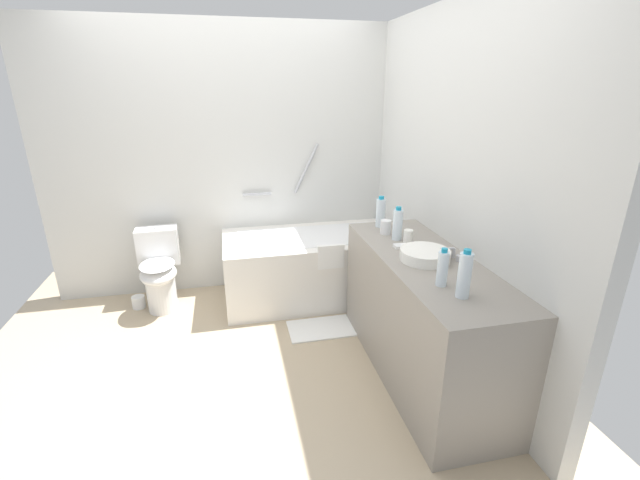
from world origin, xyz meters
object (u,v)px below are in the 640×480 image
(drinking_glass_0, at_px, (386,227))
(sink_basin, at_px, (425,255))
(bath_mat, at_px, (325,328))
(water_bottle_0, at_px, (464,275))
(toilet_paper_roll, at_px, (139,302))
(water_bottle_2, at_px, (443,268))
(bathtub, at_px, (309,264))
(toilet, at_px, (159,270))
(water_bottle_3, at_px, (398,224))
(sink_faucet, at_px, (452,253))
(drinking_glass_1, at_px, (408,237))
(water_bottle_1, at_px, (381,213))
(soap_dish, at_px, (401,246))

(drinking_glass_0, bearing_deg, sink_basin, -83.42)
(bath_mat, bearing_deg, drinking_glass_0, -18.81)
(water_bottle_0, height_order, toilet_paper_roll, water_bottle_0)
(water_bottle_2, xyz_separation_m, bath_mat, (-0.40, 1.00, -0.92))
(bathtub, xyz_separation_m, water_bottle_2, (0.41, -1.59, 0.61))
(toilet, distance_m, water_bottle_2, 2.44)
(drinking_glass_0, bearing_deg, water_bottle_3, -75.48)
(sink_faucet, relative_size, water_bottle_3, 0.65)
(water_bottle_2, relative_size, drinking_glass_1, 2.24)
(toilet_paper_roll, bearing_deg, water_bottle_3, -26.05)
(bathtub, bearing_deg, water_bottle_1, -52.07)
(drinking_glass_0, distance_m, soap_dish, 0.29)
(soap_dish, xyz_separation_m, bath_mat, (-0.41, 0.42, -0.83))
(water_bottle_0, xyz_separation_m, drinking_glass_1, (0.05, 0.79, -0.07))
(sink_faucet, bearing_deg, water_bottle_3, 118.43)
(drinking_glass_1, distance_m, bath_mat, 1.05)
(drinking_glass_0, height_order, soap_dish, drinking_glass_0)
(sink_faucet, bearing_deg, water_bottle_0, -113.54)
(sink_faucet, xyz_separation_m, water_bottle_3, (-0.21, 0.38, 0.08))
(toilet, height_order, sink_basin, sink_basin)
(toilet, height_order, drinking_glass_0, drinking_glass_0)
(toilet, bearing_deg, water_bottle_3, 58.98)
(water_bottle_2, bearing_deg, drinking_glass_0, 89.31)
(soap_dish, bearing_deg, toilet_paper_roll, 150.01)
(sink_basin, xyz_separation_m, sink_faucet, (0.18, 0.00, -0.00))
(drinking_glass_1, xyz_separation_m, soap_dish, (-0.08, -0.07, -0.04))
(bathtub, distance_m, drinking_glass_1, 1.21)
(sink_basin, relative_size, sink_faucet, 2.01)
(water_bottle_0, height_order, water_bottle_2, water_bottle_0)
(bathtub, xyz_separation_m, toilet, (-1.29, 0.07, 0.04))
(bathtub, bearing_deg, drinking_glass_1, -62.16)
(water_bottle_3, distance_m, toilet_paper_roll, 2.35)
(water_bottle_1, height_order, bath_mat, water_bottle_1)
(sink_faucet, relative_size, water_bottle_2, 0.72)
(drinking_glass_0, relative_size, bath_mat, 0.17)
(toilet_paper_roll, bearing_deg, drinking_glass_1, -27.51)
(toilet, bearing_deg, bathtub, 84.03)
(water_bottle_1, distance_m, toilet_paper_roll, 2.24)
(water_bottle_1, bearing_deg, drinking_glass_1, -81.15)
(water_bottle_3, relative_size, bath_mat, 0.40)
(toilet, xyz_separation_m, water_bottle_0, (1.74, -1.80, 0.59))
(toilet_paper_roll, bearing_deg, bath_mat, -24.41)
(toilet, relative_size, toilet_paper_roll, 6.31)
(water_bottle_1, bearing_deg, toilet, 160.00)
(bathtub, xyz_separation_m, water_bottle_0, (0.45, -1.73, 0.63))
(sink_basin, relative_size, soap_dish, 3.40)
(sink_faucet, distance_m, toilet_paper_roll, 2.67)
(drinking_glass_0, relative_size, drinking_glass_1, 1.07)
(water_bottle_0, relative_size, water_bottle_3, 1.10)
(bathtub, xyz_separation_m, sink_basin, (0.48, -1.25, 0.54))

